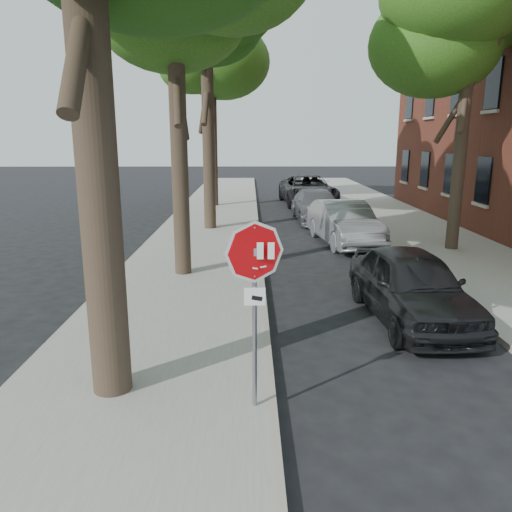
% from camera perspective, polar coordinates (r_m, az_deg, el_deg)
% --- Properties ---
extents(ground, '(120.00, 120.00, 0.00)m').
position_cam_1_polar(ground, '(7.35, 5.58, -17.37)').
color(ground, black).
rests_on(ground, ground).
extents(sidewalk_left, '(4.00, 55.00, 0.12)m').
position_cam_1_polar(sidewalk_left, '(18.72, -6.01, 1.99)').
color(sidewalk_left, gray).
rests_on(sidewalk_left, ground).
extents(sidewalk_right, '(4.00, 55.00, 0.12)m').
position_cam_1_polar(sidewalk_right, '(19.83, 19.27, 1.94)').
color(sidewalk_right, gray).
rests_on(sidewalk_right, ground).
extents(curb_left, '(0.12, 55.00, 0.13)m').
position_cam_1_polar(curb_left, '(18.64, 0.28, 2.03)').
color(curb_left, '#9E9384').
rests_on(curb_left, ground).
extents(curb_right, '(0.12, 55.00, 0.13)m').
position_cam_1_polar(curb_right, '(19.22, 13.52, 2.00)').
color(curb_right, '#9E9384').
rests_on(curb_right, ground).
extents(stop_sign, '(0.76, 0.34, 2.61)m').
position_cam_1_polar(stop_sign, '(6.50, -0.15, -2.70)').
color(stop_sign, gray).
rests_on(stop_sign, sidewalk_left).
extents(tree_mid_b, '(5.88, 5.46, 10.36)m').
position_cam_1_polar(tree_mid_b, '(20.89, -5.79, 25.10)').
color(tree_mid_b, black).
rests_on(tree_mid_b, sidewalk_left).
extents(tree_far, '(5.29, 4.91, 9.33)m').
position_cam_1_polar(tree_far, '(27.67, -5.07, 20.58)').
color(tree_far, black).
rests_on(tree_far, sidewalk_left).
extents(tree_right, '(5.29, 4.91, 9.33)m').
position_cam_1_polar(tree_right, '(18.04, 23.28, 23.48)').
color(tree_right, black).
rests_on(tree_right, sidewalk_right).
extents(car_a, '(2.04, 4.50, 1.50)m').
position_cam_1_polar(car_a, '(10.88, 17.34, -3.22)').
color(car_a, black).
rests_on(car_a, ground).
extents(car_b, '(2.23, 4.83, 1.53)m').
position_cam_1_polar(car_b, '(18.10, 10.04, 3.73)').
color(car_b, gray).
rests_on(car_b, ground).
extents(car_c, '(2.15, 4.93, 1.41)m').
position_cam_1_polar(car_c, '(22.99, 6.94, 5.73)').
color(car_c, '#57565C').
rests_on(car_c, ground).
extents(car_d, '(3.10, 6.11, 1.65)m').
position_cam_1_polar(car_d, '(28.63, 5.95, 7.51)').
color(car_d, black).
rests_on(car_d, ground).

